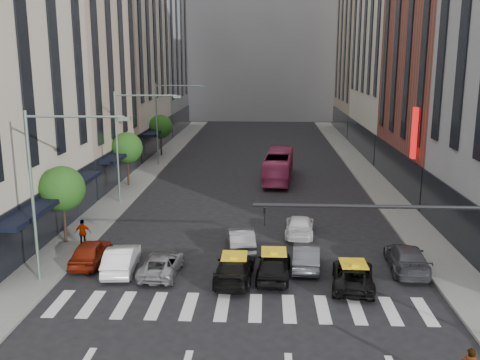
# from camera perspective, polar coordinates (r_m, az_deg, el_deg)

# --- Properties ---
(ground) EXTENTS (160.00, 160.00, 0.00)m
(ground) POSITION_cam_1_polar(r_m,az_deg,el_deg) (25.01, 0.17, -14.95)
(ground) COLOR black
(ground) RESTS_ON ground
(sidewalk_left) EXTENTS (3.00, 96.00, 0.15)m
(sidewalk_left) POSITION_cam_1_polar(r_m,az_deg,el_deg) (54.83, -10.45, 0.37)
(sidewalk_left) COLOR slate
(sidewalk_left) RESTS_ON ground
(sidewalk_right) EXTENTS (3.00, 96.00, 0.15)m
(sidewalk_right) POSITION_cam_1_polar(r_m,az_deg,el_deg) (54.41, 13.85, 0.11)
(sidewalk_right) COLOR slate
(sidewalk_right) RESTS_ON ground
(building_left_b) EXTENTS (8.00, 16.00, 24.00)m
(building_left_b) POSITION_cam_1_polar(r_m,az_deg,el_deg) (53.26, -17.39, 12.58)
(building_left_b) COLOR tan
(building_left_b) RESTS_ON ground
(building_left_c) EXTENTS (8.00, 20.00, 36.00)m
(building_left_c) POSITION_cam_1_polar(r_m,az_deg,el_deg) (70.75, -12.55, 17.63)
(building_left_c) COLOR beige
(building_left_c) RESTS_ON ground
(building_left_d) EXTENTS (8.00, 18.00, 30.00)m
(building_left_d) POSITION_cam_1_polar(r_m,az_deg,el_deg) (89.03, -9.17, 14.76)
(building_left_d) COLOR gray
(building_left_d) RESTS_ON ground
(building_right_b) EXTENTS (8.00, 18.00, 26.00)m
(building_right_b) POSITION_cam_1_polar(r_m,az_deg,el_deg) (51.67, 21.44, 13.42)
(building_right_b) COLOR brown
(building_right_b) RESTS_ON ground
(building_right_d) EXTENTS (8.00, 18.00, 28.00)m
(building_right_d) POSITION_cam_1_polar(r_m,az_deg,el_deg) (88.61, 13.61, 13.94)
(building_right_d) COLOR tan
(building_right_d) RESTS_ON ground
(building_far) EXTENTS (30.00, 10.00, 36.00)m
(building_far) POSITION_cam_1_polar(r_m,az_deg,el_deg) (107.32, 2.35, 16.14)
(building_far) COLOR gray
(building_far) RESTS_ON ground
(tree_near) EXTENTS (2.88, 2.88, 4.95)m
(tree_near) POSITION_cam_1_polar(r_m,az_deg,el_deg) (35.49, -18.44, -0.91)
(tree_near) COLOR black
(tree_near) RESTS_ON sidewalk_left
(tree_mid) EXTENTS (2.88, 2.88, 4.95)m
(tree_mid) POSITION_cam_1_polar(r_m,az_deg,el_deg) (50.43, -11.97, 3.37)
(tree_mid) COLOR black
(tree_mid) RESTS_ON sidewalk_left
(tree_far) EXTENTS (2.88, 2.88, 4.95)m
(tree_far) POSITION_cam_1_polar(r_m,az_deg,el_deg) (65.87, -8.47, 5.65)
(tree_far) COLOR black
(tree_far) RESTS_ON sidewalk_left
(streetlamp_near) EXTENTS (5.38, 0.25, 9.00)m
(streetlamp_near) POSITION_cam_1_polar(r_m,az_deg,el_deg) (28.94, -19.72, 0.58)
(streetlamp_near) COLOR gray
(streetlamp_near) RESTS_ON sidewalk_left
(streetlamp_mid) EXTENTS (5.38, 0.25, 9.00)m
(streetlamp_mid) POSITION_cam_1_polar(r_m,az_deg,el_deg) (43.92, -11.84, 4.99)
(streetlamp_mid) COLOR gray
(streetlamp_mid) RESTS_ON sidewalk_left
(streetlamp_far) EXTENTS (5.38, 0.25, 9.00)m
(streetlamp_far) POSITION_cam_1_polar(r_m,az_deg,el_deg) (59.44, -7.99, 7.10)
(streetlamp_far) COLOR gray
(streetlamp_far) RESTS_ON sidewalk_left
(traffic_signal) EXTENTS (10.10, 0.20, 6.00)m
(traffic_signal) POSITION_cam_1_polar(r_m,az_deg,el_deg) (23.28, 19.44, -5.90)
(traffic_signal) COLOR black
(traffic_signal) RESTS_ON ground
(liberty_sign) EXTENTS (0.30, 0.70, 4.00)m
(liberty_sign) POSITION_cam_1_polar(r_m,az_deg,el_deg) (44.05, 18.10, 4.78)
(liberty_sign) COLOR red
(liberty_sign) RESTS_ON ground
(car_red) EXTENTS (1.81, 4.24, 1.43)m
(car_red) POSITION_cam_1_polar(r_m,az_deg,el_deg) (32.46, -15.62, -7.39)
(car_red) COLOR maroon
(car_red) RESTS_ON ground
(car_white_front) EXTENTS (1.90, 4.52, 1.45)m
(car_white_front) POSITION_cam_1_polar(r_m,az_deg,el_deg) (30.93, -12.53, -8.21)
(car_white_front) COLOR white
(car_white_front) RESTS_ON ground
(car_silver) EXTENTS (2.11, 4.37, 1.20)m
(car_silver) POSITION_cam_1_polar(r_m,az_deg,el_deg) (30.13, -8.36, -8.86)
(car_silver) COLOR gray
(car_silver) RESTS_ON ground
(taxi_left) EXTENTS (2.16, 4.87, 1.39)m
(taxi_left) POSITION_cam_1_polar(r_m,az_deg,el_deg) (28.98, -0.60, -9.42)
(taxi_left) COLOR black
(taxi_left) RESTS_ON ground
(taxi_center) EXTENTS (2.10, 4.53, 1.50)m
(taxi_center) POSITION_cam_1_polar(r_m,az_deg,el_deg) (29.31, 3.62, -9.06)
(taxi_center) COLOR black
(taxi_center) RESTS_ON ground
(car_grey_mid) EXTENTS (1.82, 4.34, 1.40)m
(car_grey_mid) POSITION_cam_1_polar(r_m,az_deg,el_deg) (30.99, 7.08, -8.01)
(car_grey_mid) COLOR #404247
(car_grey_mid) RESTS_ON ground
(taxi_right) EXTENTS (2.66, 4.78, 1.26)m
(taxi_right) POSITION_cam_1_polar(r_m,az_deg,el_deg) (28.88, 11.95, -9.93)
(taxi_right) COLOR black
(taxi_right) RESTS_ON ground
(car_grey_curb) EXTENTS (2.37, 5.11, 1.45)m
(car_grey_curb) POSITION_cam_1_polar(r_m,az_deg,el_deg) (31.76, 17.36, -7.94)
(car_grey_curb) COLOR #3C3D43
(car_grey_curb) RESTS_ON ground
(car_row2_left) EXTENTS (2.07, 4.56, 1.45)m
(car_row2_left) POSITION_cam_1_polar(r_m,az_deg,el_deg) (33.26, 0.10, -6.38)
(car_row2_left) COLOR gray
(car_row2_left) RESTS_ON ground
(car_row2_right) EXTENTS (2.24, 4.72, 1.33)m
(car_row2_right) POSITION_cam_1_polar(r_m,az_deg,el_deg) (36.41, 6.37, -4.86)
(car_row2_right) COLOR white
(car_row2_right) RESTS_ON ground
(bus) EXTENTS (3.29, 10.45, 2.86)m
(bus) POSITION_cam_1_polar(r_m,az_deg,el_deg) (52.46, 4.14, 1.51)
(bus) COLOR #BC376A
(bus) RESTS_ON ground
(rider) EXTENTS (0.70, 0.60, 1.62)m
(rider) POSITION_cam_1_polar(r_m,az_deg,el_deg) (21.02, 23.46, -16.40)
(rider) COLOR gray
(rider) RESTS_ON motorcycle
(pedestrian_far) EXTENTS (1.03, 0.49, 1.71)m
(pedestrian_far) POSITION_cam_1_polar(r_m,az_deg,el_deg) (35.07, -16.41, -5.42)
(pedestrian_far) COLOR gray
(pedestrian_far) RESTS_ON sidewalk_left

